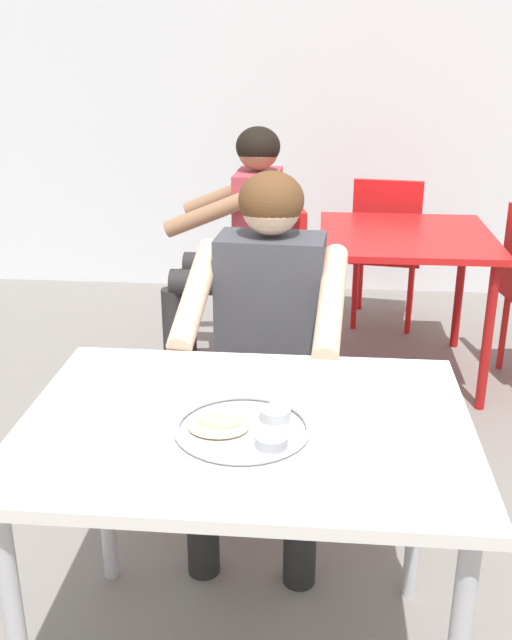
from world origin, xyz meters
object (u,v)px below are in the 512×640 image
table_foreground (246,452)px  diner_foreground (266,327)px  chair_foreground (274,361)px  table_background_red (405,251)px  chair_red_far (386,244)px  patron_background (239,229)px  chair_red_left (271,272)px  thali_tray (244,428)px

table_foreground → diner_foreground: (-0.00, 0.66, 0.06)m
chair_foreground → table_background_red: (0.55, 1.04, 0.13)m
diner_foreground → chair_red_far: 1.99m
patron_background → table_background_red: bearing=-0.3°
chair_foreground → patron_background: (-0.24, 1.04, 0.22)m
chair_foreground → patron_background: 1.09m
table_foreground → table_background_red: size_ratio=1.23×
table_foreground → chair_red_left: chair_red_left is taller
chair_red_far → diner_foreground: bearing=-105.6°
table_foreground → chair_red_left: size_ratio=1.26×
table_background_red → thali_tray: bearing=-105.6°
table_foreground → table_background_red: (0.56, 1.92, -0.04)m
table_foreground → patron_background: 1.94m
table_foreground → diner_foreground: diner_foreground is taller
table_background_red → table_foreground: bearing=-106.2°
chair_red_left → patron_background: (-0.15, -0.07, 0.23)m
patron_background → diner_foreground: bearing=-79.7°
table_foreground → patron_background: (-0.23, 1.93, 0.05)m
table_background_red → chair_foreground: bearing=-117.9°
thali_tray → chair_foreground: bearing=89.7°
diner_foreground → chair_foreground: bearing=87.0°
thali_tray → table_foreground: bearing=93.1°
chair_red_left → chair_red_far: bearing=43.1°
chair_foreground → chair_red_left: chair_foreground is taller
chair_red_far → patron_background: patron_background is taller
patron_background → chair_foreground: bearing=-77.0°
chair_red_left → table_foreground: bearing=-87.6°
chair_foreground → diner_foreground: (-0.01, -0.22, 0.22)m
patron_background → thali_tray: bearing=-83.2°
table_background_red → chair_red_left: bearing=173.8°
chair_red_far → patron_background: size_ratio=0.73×
chair_foreground → table_background_red: 1.18m
chair_red_far → patron_background: (-0.76, -0.64, 0.23)m
chair_red_left → chair_red_far: chair_red_far is taller
diner_foreground → chair_red_far: (0.53, 1.90, -0.23)m
table_background_red → chair_red_far: 0.66m
diner_foreground → patron_background: bearing=100.3°
chair_foreground → diner_foreground: diner_foreground is taller
thali_tray → chair_red_left: (-0.09, 2.05, -0.27)m
diner_foreground → table_background_red: 1.38m
thali_tray → table_background_red: bearing=74.4°
table_background_red → patron_background: 0.80m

